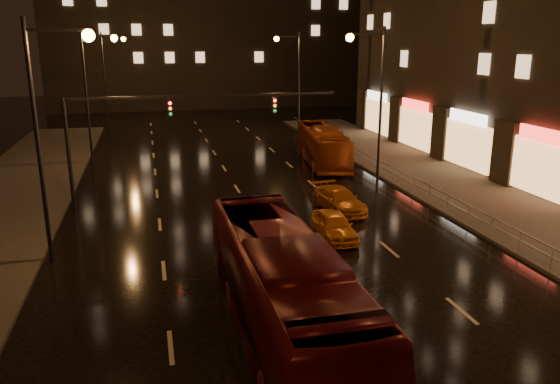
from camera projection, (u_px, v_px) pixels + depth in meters
name	position (u px, v px, depth m)	size (l,w,h in m)	color
ground	(242.00, 197.00, 32.89)	(140.00, 140.00, 0.00)	black
sidewalk_right	(490.00, 204.00, 31.25)	(7.00, 70.00, 0.15)	#38332D
traffic_signal	(152.00, 122.00, 30.48)	(15.31, 0.32, 6.20)	black
railing_right	(414.00, 181.00, 33.09)	(0.05, 56.00, 1.00)	#99999E
bus_red	(283.00, 290.00, 16.82)	(2.83, 12.08, 3.36)	#550C0F
bus_curb	(323.00, 146.00, 41.34)	(2.41, 10.30, 2.87)	#9B3C0F
taxi_near	(334.00, 226.00, 25.88)	(1.50, 3.72, 1.27)	orange
taxi_far	(339.00, 200.00, 30.14)	(1.75, 4.31, 1.25)	#C96712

